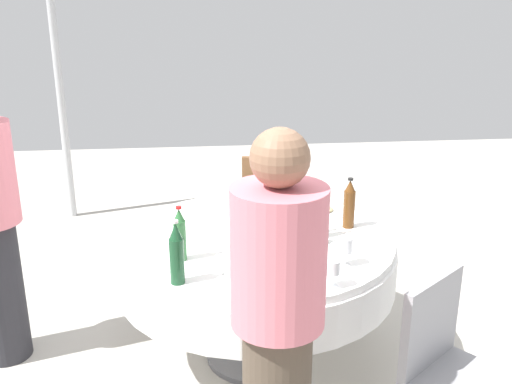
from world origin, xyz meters
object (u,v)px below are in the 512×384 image
(bottle_dark_green_east, at_px, (315,213))
(person_north, at_px, (278,327))
(bottle_amber_far, at_px, (268,207))
(chair_east, at_px, (270,199))
(bottle_amber_north, at_px, (299,220))
(bottle_green_west, at_px, (180,235))
(plate_front, at_px, (240,224))
(bottle_dark_green_left, at_px, (177,254))
(bottle_brown_inner, at_px, (349,204))
(bottle_brown_mid, at_px, (296,209))
(wine_glass_mid, at_px, (332,268))
(wine_glass_far, at_px, (345,246))
(plate_outer, at_px, (325,211))
(chair_inner, at_px, (449,364))
(dining_table, at_px, (256,261))
(wine_glass_inner, at_px, (282,199))
(plate_rear, at_px, (250,269))

(bottle_dark_green_east, relative_size, person_north, 0.19)
(bottle_amber_far, xyz_separation_m, chair_east, (1.19, -0.17, -0.38))
(bottle_amber_north, height_order, bottle_amber_far, bottle_amber_far)
(bottle_green_west, distance_m, plate_front, 0.54)
(bottle_dark_green_left, bearing_deg, bottle_dark_green_east, -58.30)
(bottle_brown_inner, xyz_separation_m, chair_east, (1.14, 0.28, -0.35))
(bottle_amber_north, relative_size, bottle_dark_green_left, 1.05)
(bottle_brown_mid, height_order, bottle_amber_far, bottle_amber_far)
(bottle_green_west, bearing_deg, wine_glass_mid, -117.91)
(bottle_green_west, distance_m, bottle_brown_mid, 0.64)
(bottle_green_west, bearing_deg, wine_glass_far, -100.50)
(plate_outer, relative_size, chair_inner, 0.27)
(bottle_dark_green_east, distance_m, chair_inner, 1.00)
(dining_table, xyz_separation_m, wine_glass_inner, (0.29, -0.18, 0.25))
(bottle_amber_far, distance_m, bottle_dark_green_east, 0.25)
(wine_glass_inner, xyz_separation_m, plate_outer, (0.02, -0.26, -0.09))
(wine_glass_inner, distance_m, person_north, 1.31)
(bottle_brown_inner, bearing_deg, bottle_green_west, 109.73)
(wine_glass_mid, xyz_separation_m, plate_rear, (0.19, 0.34, -0.08))
(bottle_dark_green_east, xyz_separation_m, person_north, (-0.95, 0.33, -0.07))
(bottle_brown_inner, height_order, plate_rear, bottle_brown_inner)
(bottle_dark_green_left, relative_size, chair_east, 0.34)
(wine_glass_far, relative_size, plate_front, 0.58)
(person_north, bearing_deg, wine_glass_far, -121.89)
(bottle_amber_far, bearing_deg, person_north, 174.89)
(bottle_green_west, distance_m, chair_east, 1.63)
(dining_table, bearing_deg, chair_inner, -141.76)
(dining_table, distance_m, plate_rear, 0.44)
(dining_table, relative_size, chair_inner, 1.70)
(chair_east, bearing_deg, bottle_dark_green_left, -99.49)
(bottle_amber_north, xyz_separation_m, bottle_dark_green_left, (-0.33, 0.60, -0.01))
(bottle_amber_far, xyz_separation_m, bottle_brown_inner, (0.05, -0.46, -0.02))
(chair_east, bearing_deg, wine_glass_far, -73.91)
(chair_east, bearing_deg, plate_outer, -66.38)
(bottle_amber_far, bearing_deg, plate_rear, 162.72)
(dining_table, relative_size, wine_glass_far, 10.53)
(plate_front, distance_m, person_north, 1.18)
(plate_rear, xyz_separation_m, plate_front, (0.57, 0.00, 0.00))
(bottle_green_west, bearing_deg, person_north, -154.31)
(bottle_amber_far, relative_size, wine_glass_far, 2.36)
(bottle_brown_inner, distance_m, wine_glass_mid, 0.73)
(chair_inner, bearing_deg, wine_glass_mid, -72.60)
(bottle_amber_far, bearing_deg, bottle_amber_north, -144.79)
(plate_outer, height_order, person_north, person_north)
(wine_glass_mid, distance_m, wine_glass_far, 0.24)
(wine_glass_mid, bearing_deg, chair_inner, -124.36)
(bottle_amber_north, bearing_deg, bottle_dark_green_east, -44.71)
(bottle_brown_mid, height_order, chair_east, bottle_brown_mid)
(person_north, bearing_deg, chair_east, -95.24)
(bottle_dark_green_left, distance_m, plate_front, 0.75)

